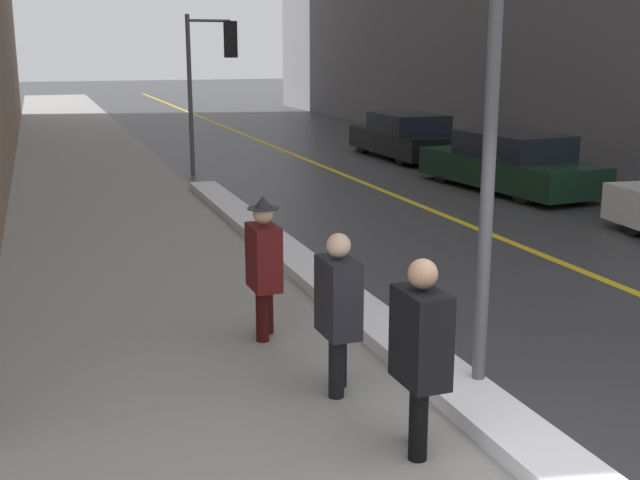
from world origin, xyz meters
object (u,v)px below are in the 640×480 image
(lamp_post, at_px, (492,105))
(pedestrian_with_shoulder_bag, at_px, (338,306))
(pedestrian_trailing, at_px, (264,262))
(parked_car_dark_green, at_px, (509,164))
(pedestrian_nearside, at_px, (420,348))
(parked_car_black, at_px, (406,137))
(traffic_light_near, at_px, (214,60))

(lamp_post, bearing_deg, pedestrian_with_shoulder_bag, 158.79)
(pedestrian_trailing, distance_m, parked_car_dark_green, 10.74)
(lamp_post, height_order, pedestrian_nearside, lamp_post)
(pedestrian_trailing, relative_size, parked_car_dark_green, 0.32)
(parked_car_dark_green, bearing_deg, pedestrian_nearside, 138.97)
(lamp_post, xyz_separation_m, pedestrian_with_shoulder_bag, (-1.22, 0.47, -1.82))
(pedestrian_with_shoulder_bag, bearing_deg, pedestrian_nearside, 7.73)
(lamp_post, relative_size, pedestrian_nearside, 2.75)
(parked_car_black, bearing_deg, pedestrian_trailing, 148.79)
(pedestrian_trailing, height_order, parked_car_dark_green, pedestrian_trailing)
(traffic_light_near, bearing_deg, pedestrian_with_shoulder_bag, -102.37)
(pedestrian_nearside, relative_size, pedestrian_trailing, 1.00)
(pedestrian_with_shoulder_bag, relative_size, parked_car_dark_green, 0.31)
(pedestrian_nearside, distance_m, parked_car_dark_green, 12.66)
(pedestrian_trailing, height_order, parked_car_black, pedestrian_trailing)
(lamp_post, bearing_deg, parked_car_dark_green, 56.42)
(traffic_light_near, relative_size, parked_car_black, 0.87)
(pedestrian_nearside, relative_size, parked_car_dark_green, 0.32)
(lamp_post, xyz_separation_m, parked_car_black, (6.50, 15.33, -2.05))
(traffic_light_near, distance_m, parked_car_black, 6.35)
(traffic_light_near, height_order, pedestrian_with_shoulder_bag, traffic_light_near)
(parked_car_dark_green, bearing_deg, parked_car_black, -7.55)
(traffic_light_near, xyz_separation_m, parked_car_black, (5.86, 0.99, -2.25))
(lamp_post, bearing_deg, traffic_light_near, 87.44)
(parked_car_black, bearing_deg, lamp_post, 156.89)
(parked_car_dark_green, bearing_deg, lamp_post, 140.77)
(lamp_post, height_order, parked_car_black, lamp_post)
(traffic_light_near, bearing_deg, lamp_post, -97.27)
(pedestrian_with_shoulder_bag, distance_m, parked_car_black, 16.74)
(traffic_light_near, height_order, pedestrian_nearside, traffic_light_near)
(parked_car_dark_green, bearing_deg, pedestrian_trailing, 127.92)
(lamp_post, relative_size, parked_car_black, 0.97)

